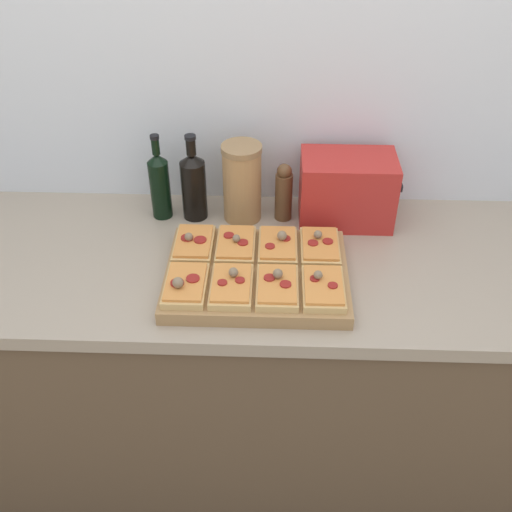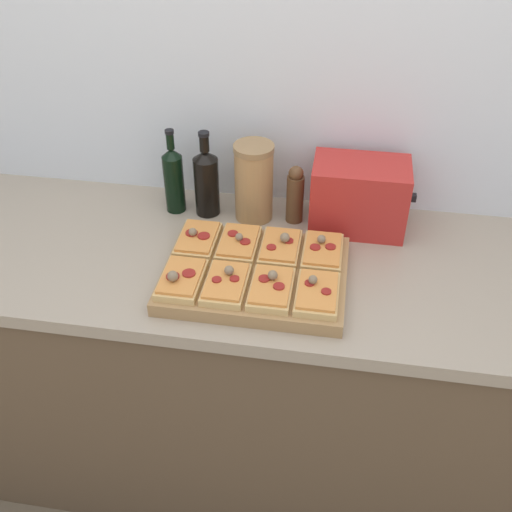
{
  "view_description": "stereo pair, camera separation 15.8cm",
  "coord_description": "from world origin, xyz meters",
  "px_view_note": "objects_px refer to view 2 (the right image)",
  "views": [
    {
      "loc": [
        0.04,
        -1.0,
        1.95
      ],
      "look_at": [
        -0.0,
        0.25,
        0.99
      ],
      "focal_mm": 42.0,
      "sensor_mm": 36.0,
      "label": 1
    },
    {
      "loc": [
        0.2,
        -0.98,
        1.95
      ],
      "look_at": [
        -0.0,
        0.25,
        0.99
      ],
      "focal_mm": 42.0,
      "sensor_mm": 36.0,
      "label": 2
    }
  ],
  "objects_px": {
    "wine_bottle": "(206,181)",
    "toaster_oven": "(359,196)",
    "cutting_board": "(254,275)",
    "grain_jar_tall": "(254,182)",
    "pepper_mill": "(295,195)",
    "olive_oil_bottle": "(174,178)"
  },
  "relations": [
    {
      "from": "olive_oil_bottle",
      "to": "wine_bottle",
      "type": "xyz_separation_m",
      "value": [
        0.1,
        0.0,
        0.0
      ]
    },
    {
      "from": "olive_oil_bottle",
      "to": "toaster_oven",
      "type": "xyz_separation_m",
      "value": [
        0.55,
        -0.0,
        -0.01
      ]
    },
    {
      "from": "pepper_mill",
      "to": "cutting_board",
      "type": "bearing_deg",
      "value": -103.44
    },
    {
      "from": "cutting_board",
      "to": "toaster_oven",
      "type": "distance_m",
      "value": 0.41
    },
    {
      "from": "grain_jar_tall",
      "to": "olive_oil_bottle",
      "type": "bearing_deg",
      "value": 180.0
    },
    {
      "from": "olive_oil_bottle",
      "to": "wine_bottle",
      "type": "distance_m",
      "value": 0.1
    },
    {
      "from": "olive_oil_bottle",
      "to": "wine_bottle",
      "type": "bearing_deg",
      "value": 0.0
    },
    {
      "from": "wine_bottle",
      "to": "toaster_oven",
      "type": "height_order",
      "value": "wine_bottle"
    },
    {
      "from": "pepper_mill",
      "to": "toaster_oven",
      "type": "xyz_separation_m",
      "value": [
        0.19,
        -0.0,
        0.01
      ]
    },
    {
      "from": "cutting_board",
      "to": "grain_jar_tall",
      "type": "bearing_deg",
      "value": 99.58
    },
    {
      "from": "olive_oil_bottle",
      "to": "pepper_mill",
      "type": "height_order",
      "value": "olive_oil_bottle"
    },
    {
      "from": "cutting_board",
      "to": "olive_oil_bottle",
      "type": "height_order",
      "value": "olive_oil_bottle"
    },
    {
      "from": "wine_bottle",
      "to": "toaster_oven",
      "type": "bearing_deg",
      "value": -0.11
    },
    {
      "from": "cutting_board",
      "to": "olive_oil_bottle",
      "type": "relative_size",
      "value": 1.78
    },
    {
      "from": "grain_jar_tall",
      "to": "pepper_mill",
      "type": "bearing_deg",
      "value": 0.0
    },
    {
      "from": "wine_bottle",
      "to": "grain_jar_tall",
      "type": "height_order",
      "value": "wine_bottle"
    },
    {
      "from": "wine_bottle",
      "to": "grain_jar_tall",
      "type": "xyz_separation_m",
      "value": [
        0.14,
        0.0,
        0.01
      ]
    },
    {
      "from": "wine_bottle",
      "to": "pepper_mill",
      "type": "distance_m",
      "value": 0.27
    },
    {
      "from": "olive_oil_bottle",
      "to": "toaster_oven",
      "type": "relative_size",
      "value": 0.9
    },
    {
      "from": "grain_jar_tall",
      "to": "wine_bottle",
      "type": "bearing_deg",
      "value": 180.0
    },
    {
      "from": "pepper_mill",
      "to": "wine_bottle",
      "type": "bearing_deg",
      "value": 180.0
    },
    {
      "from": "olive_oil_bottle",
      "to": "grain_jar_tall",
      "type": "height_order",
      "value": "olive_oil_bottle"
    }
  ]
}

